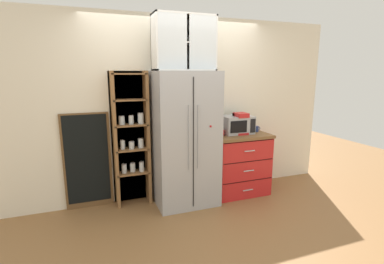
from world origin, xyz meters
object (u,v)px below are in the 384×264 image
bottle_amber (240,125)px  chalkboard_menu (87,161)px  refrigerator (185,139)px  microwave (237,125)px  mug_navy (256,129)px  coffee_maker (240,123)px  mug_red (222,133)px

bottle_amber → chalkboard_menu: size_ratio=0.22×
refrigerator → microwave: 0.85m
chalkboard_menu → mug_navy: bearing=-4.9°
refrigerator → microwave: bearing=5.8°
microwave → mug_navy: bearing=0.6°
microwave → coffee_maker: bearing=-62.7°
microwave → bottle_amber: 0.06m
refrigerator → microwave: size_ratio=4.11×
coffee_maker → mug_red: bearing=-175.8°
chalkboard_menu → microwave: bearing=-5.7°
coffee_maker → bottle_amber: 0.03m
mug_navy → mug_red: size_ratio=1.07×
coffee_maker → mug_navy: (0.31, 0.05, -0.11)m
mug_red → bottle_amber: size_ratio=0.40×
microwave → chalkboard_menu: 2.14m
coffee_maker → bottle_amber: (0.00, -0.02, -0.03)m
mug_navy → bottle_amber: (-0.31, -0.06, 0.09)m
mug_navy → mug_red: 0.61m
bottle_amber → coffee_maker: bearing=90.0°
coffee_maker → refrigerator: bearing=-177.1°
refrigerator → coffee_maker: refrigerator is taller
refrigerator → chalkboard_menu: bearing=166.8°
refrigerator → coffee_maker: 0.87m
mug_red → coffee_maker: bearing=4.2°
mug_red → chalkboard_menu: chalkboard_menu is taller
microwave → mug_navy: size_ratio=3.59×
mug_navy → chalkboard_menu: chalkboard_menu is taller
microwave → mug_navy: microwave is taller
microwave → coffee_maker: 0.05m
refrigerator → bottle_amber: refrigerator is taller
coffee_maker → bottle_amber: size_ratio=1.08×
coffee_maker → mug_red: (-0.30, -0.02, -0.11)m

